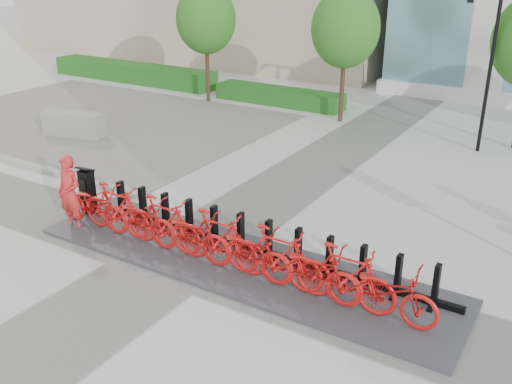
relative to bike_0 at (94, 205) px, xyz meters
The scene contains 23 objects.
ground 2.68m from the bike_0, ahead, with size 120.00×120.00×0.00m, color #BBBBBB.
gravel_patch 10.24m from the bike_0, 136.39° to the left, with size 14.00×14.00×0.00m, color #6C655D.
hedge_a 17.71m from the bike_0, 130.07° to the left, with size 10.00×1.40×0.90m, color #135716.
hedge_b 13.47m from the bike_0, 100.27° to the left, with size 6.00×1.20×0.70m, color #135716.
tree_0 13.53m from the bike_0, 114.14° to the left, with size 2.60×2.60×5.10m.
tree_1 12.46m from the bike_0, 84.78° to the left, with size 2.60×2.60×5.10m.
streetlamp 13.11m from the bike_0, 59.15° to the left, with size 2.00×0.20×5.00m.
dock_pad 3.96m from the bike_0, ahead, with size 9.60×2.40×0.08m, color #39393E.
dock_rail_posts 4.05m from the bike_0, 11.77° to the left, with size 8.02×0.50×0.85m, color black, non-canonical shape.
bike_0 is the anchor object (origin of this frame).
bike_1 0.72m from the bike_0, ahead, with size 0.57×2.02×1.22m, color #AE1110.
bike_2 1.44m from the bike_0, ahead, with size 0.73×2.09×1.10m, color #AE1110.
bike_3 2.16m from the bike_0, ahead, with size 0.57×2.02×1.22m, color #AE1110.
bike_4 2.88m from the bike_0, ahead, with size 0.73×2.09×1.10m, color #AE1110.
bike_5 3.60m from the bike_0, ahead, with size 0.57×2.02×1.22m, color #AE1110.
bike_6 4.32m from the bike_0, ahead, with size 0.73×2.09×1.10m, color #AE1110.
bike_7 5.04m from the bike_0, ahead, with size 0.57×2.02×1.22m, color #AE1110.
bike_8 5.76m from the bike_0, ahead, with size 0.73×2.09×1.10m, color #AE1110.
bike_9 6.48m from the bike_0, ahead, with size 0.57×2.02×1.22m, color #AE1110.
bike_10 7.20m from the bike_0, ahead, with size 0.73×2.09×1.10m, color #AE1110.
kiosk 0.86m from the bike_0, 146.75° to the left, with size 0.39×0.33×1.25m.
worker_red 0.62m from the bike_0, 147.75° to the right, with size 0.68×0.44×1.86m, color red.
jersey_barrier 8.14m from the bike_0, 141.58° to the left, with size 2.30×0.63×0.89m, color gray.
Camera 1 is at (7.23, -8.63, 6.17)m, focal length 40.00 mm.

